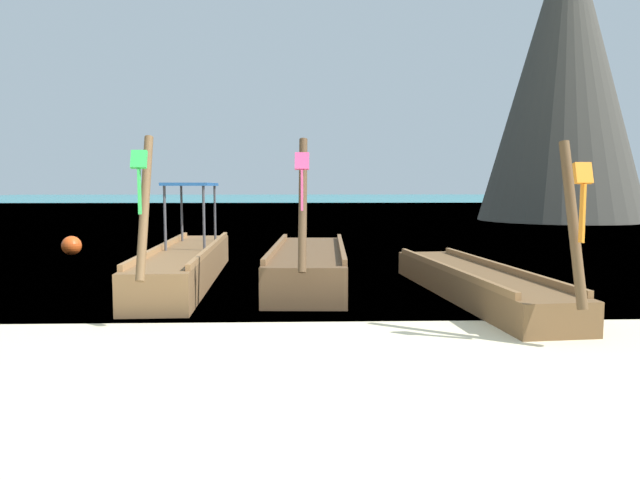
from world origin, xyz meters
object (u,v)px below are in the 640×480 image
mooring_buoy_near (72,246)px  longtail_boat_orange_ribbon (474,283)px  longtail_boat_pink_ribbon (309,265)px  longtail_boat_green_ribbon (187,263)px  karst_rock (568,75)px

mooring_buoy_near → longtail_boat_orange_ribbon: bearing=-35.0°
longtail_boat_pink_ribbon → mooring_buoy_near: 7.86m
longtail_boat_green_ribbon → longtail_boat_orange_ribbon: bearing=-19.6°
longtail_boat_orange_ribbon → mooring_buoy_near: size_ratio=11.71×
longtail_boat_green_ribbon → mooring_buoy_near: longtail_boat_green_ribbon is taller
longtail_boat_pink_ribbon → longtail_boat_orange_ribbon: size_ratio=0.93×
longtail_boat_green_ribbon → longtail_boat_orange_ribbon: 5.41m
longtail_boat_orange_ribbon → longtail_boat_green_ribbon: bearing=160.4°
mooring_buoy_near → longtail_boat_pink_ribbon: bearing=-36.9°
longtail_boat_pink_ribbon → karst_rock: 25.86m
karst_rock → mooring_buoy_near: size_ratio=31.16×
karst_rock → mooring_buoy_near: (-20.38, -15.66, -7.47)m
longtail_boat_green_ribbon → longtail_boat_pink_ribbon: size_ratio=1.26×
longtail_boat_green_ribbon → longtail_boat_pink_ribbon: 2.38m
longtail_boat_green_ribbon → mooring_buoy_near: size_ratio=13.75×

